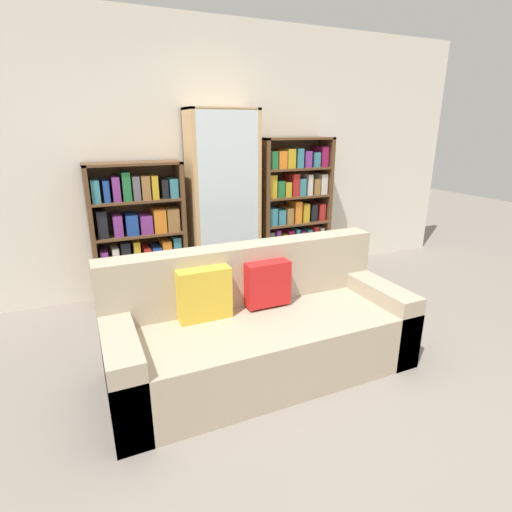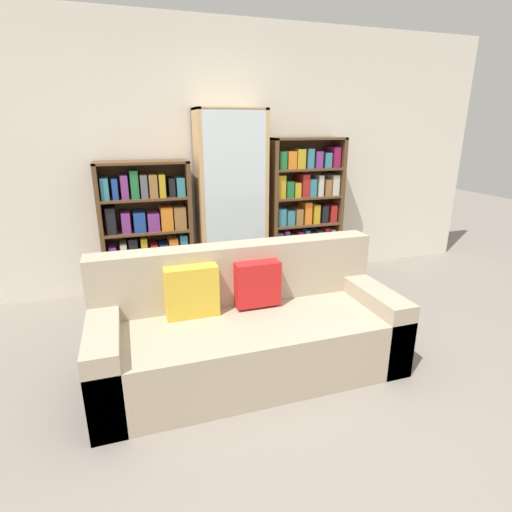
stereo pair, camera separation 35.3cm
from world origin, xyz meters
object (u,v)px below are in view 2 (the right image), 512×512
(display_cabinet, at_px, (231,203))
(wine_bottle, at_px, (283,290))
(couch, at_px, (248,330))
(bookshelf_right, at_px, (304,211))
(bookshelf_left, at_px, (148,233))

(display_cabinet, relative_size, wine_bottle, 5.55)
(couch, bearing_deg, wine_bottle, 55.61)
(wine_bottle, bearing_deg, bookshelf_right, 52.63)
(couch, xyz_separation_m, wine_bottle, (0.66, 0.96, -0.16))
(couch, height_order, bookshelf_right, bookshelf_right)
(bookshelf_left, xyz_separation_m, display_cabinet, (0.87, -0.02, 0.26))
(display_cabinet, bearing_deg, couch, -101.14)
(couch, distance_m, bookshelf_left, 1.75)
(display_cabinet, height_order, bookshelf_right, display_cabinet)
(bookshelf_left, height_order, display_cabinet, display_cabinet)
(display_cabinet, bearing_deg, bookshelf_left, 178.99)
(couch, bearing_deg, bookshelf_right, 54.38)
(display_cabinet, bearing_deg, bookshelf_right, 1.06)
(bookshelf_right, distance_m, wine_bottle, 1.04)
(couch, xyz_separation_m, bookshelf_left, (-0.56, 1.62, 0.35))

